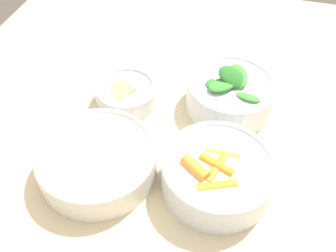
# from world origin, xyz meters

# --- Properties ---
(dining_table) EXTENTS (1.04, 1.10, 0.74)m
(dining_table) POSITION_xyz_m (0.00, 0.00, 0.63)
(dining_table) COLOR beige
(dining_table) RESTS_ON ground_plane
(bowl_carrots) EXTENTS (0.18, 0.18, 0.07)m
(bowl_carrots) POSITION_xyz_m (-0.08, 0.09, 0.77)
(bowl_carrots) COLOR silver
(bowl_carrots) RESTS_ON dining_table
(bowl_greens) EXTENTS (0.17, 0.17, 0.09)m
(bowl_greens) POSITION_xyz_m (-0.07, -0.10, 0.77)
(bowl_greens) COLOR silver
(bowl_greens) RESTS_ON dining_table
(bowl_beans_hotdog) EXTENTS (0.19, 0.19, 0.05)m
(bowl_beans_hotdog) POSITION_xyz_m (0.12, 0.11, 0.76)
(bowl_beans_hotdog) COLOR silver
(bowl_beans_hotdog) RESTS_ON dining_table
(bowl_cookies) EXTENTS (0.12, 0.12, 0.04)m
(bowl_cookies) POSITION_xyz_m (0.13, -0.06, 0.76)
(bowl_cookies) COLOR silver
(bowl_cookies) RESTS_ON dining_table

